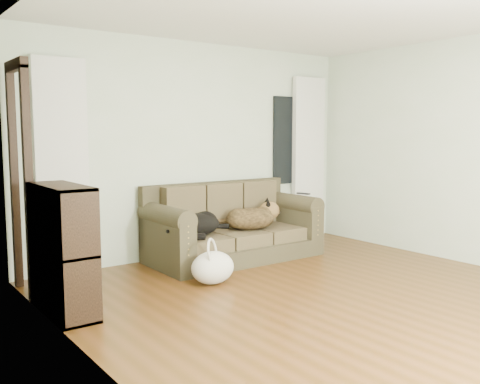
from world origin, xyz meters
TOP-DOWN VIEW (x-y plane):
  - floor at (0.00, 0.00)m, footprint 5.00×5.00m
  - ceiling at (0.00, 0.00)m, footprint 5.00×5.00m
  - wall_back at (0.00, 2.50)m, footprint 4.50×0.04m
  - wall_left at (-2.25, 0.00)m, footprint 0.04×5.00m
  - curtain_left at (-1.70, 2.42)m, footprint 0.55×0.08m
  - curtain_right at (1.80, 2.42)m, footprint 0.55×0.08m
  - window_pane at (1.45, 2.47)m, footprint 0.50×0.03m
  - door_casing at (-2.20, 2.05)m, footprint 0.07×0.60m
  - sofa at (0.19, 1.97)m, footprint 2.04×0.88m
  - dog_black_lab at (-0.40, 1.95)m, footprint 0.63×0.46m
  - dog_shepherd at (0.42, 1.92)m, footprint 0.74×0.59m
  - tv_remote at (1.20, 1.87)m, footprint 0.09×0.20m
  - tote_bag at (-0.61, 1.24)m, footprint 0.56×0.50m
  - bookshelf at (-2.09, 1.26)m, footprint 0.40×0.89m

SIDE VIEW (x-z plane):
  - floor at x=0.00m, z-range 0.00..0.00m
  - tote_bag at x=-0.61m, z-range -0.01..0.33m
  - sofa at x=0.19m, z-range 0.03..0.87m
  - dog_black_lab at x=-0.40m, z-range 0.35..0.61m
  - dog_shepherd at x=0.42m, z-range 0.35..0.63m
  - bookshelf at x=-2.09m, z-range -0.04..1.04m
  - tv_remote at x=1.20m, z-range 0.72..0.74m
  - door_casing at x=-2.20m, z-range 0.00..2.10m
  - curtain_left at x=-1.70m, z-range 0.02..2.27m
  - curtain_right at x=1.80m, z-range 0.02..2.27m
  - wall_back at x=0.00m, z-range 0.00..2.60m
  - wall_left at x=-2.25m, z-range 0.00..2.60m
  - window_pane at x=1.45m, z-range 0.80..2.00m
  - ceiling at x=0.00m, z-range 2.60..2.60m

